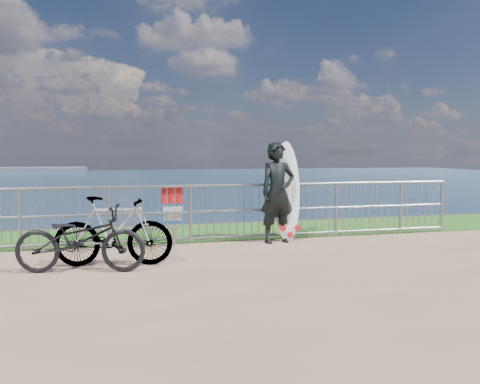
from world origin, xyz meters
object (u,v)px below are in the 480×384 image
object	(u,v)px
bicycle_far	(113,231)
bicycle_near	(80,239)
surfer	(278,193)
surfboard	(287,195)

from	to	relation	value
bicycle_far	bicycle_near	bearing A→B (deg)	130.38
surfer	bicycle_far	world-z (taller)	surfer
surfboard	bicycle_near	world-z (taller)	surfboard
surfer	surfboard	xyz separation A→B (m)	(0.24, 0.13, -0.06)
surfer	bicycle_near	xyz separation A→B (m)	(-3.48, -1.47, -0.48)
surfer	bicycle_far	bearing A→B (deg)	-167.09
surfer	bicycle_near	world-z (taller)	surfer
surfboard	bicycle_far	size ratio (longest dim) A/B	1.10
surfer	surfboard	bearing A→B (deg)	21.02
surfer	surfboard	world-z (taller)	surfboard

